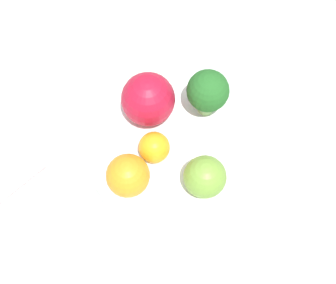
{
  "coord_description": "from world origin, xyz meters",
  "views": [
    {
      "loc": [
        0.23,
        0.08,
        0.55
      ],
      "look_at": [
        0.0,
        0.0,
        0.07
      ],
      "focal_mm": 50.0,
      "sensor_mm": 36.0,
      "label": 1
    }
  ],
  "objects_px": {
    "broccoli": "(208,92)",
    "orange_front": "(154,147)",
    "bowl": "(168,153)",
    "apple_red": "(205,177)",
    "apple_green": "(148,99)",
    "orange_back": "(128,176)"
  },
  "relations": [
    {
      "from": "apple_red",
      "to": "orange_back",
      "type": "distance_m",
      "value": 0.08
    },
    {
      "from": "apple_red",
      "to": "orange_back",
      "type": "xyz_separation_m",
      "value": [
        0.03,
        -0.08,
        0.0
      ]
    },
    {
      "from": "apple_red",
      "to": "apple_green",
      "type": "distance_m",
      "value": 0.11
    },
    {
      "from": "apple_green",
      "to": "orange_front",
      "type": "relative_size",
      "value": 1.76
    },
    {
      "from": "bowl",
      "to": "apple_red",
      "type": "height_order",
      "value": "apple_red"
    },
    {
      "from": "apple_red",
      "to": "apple_green",
      "type": "relative_size",
      "value": 0.75
    },
    {
      "from": "apple_green",
      "to": "apple_red",
      "type": "bearing_deg",
      "value": 53.64
    },
    {
      "from": "bowl",
      "to": "orange_front",
      "type": "distance_m",
      "value": 0.04
    },
    {
      "from": "bowl",
      "to": "apple_red",
      "type": "bearing_deg",
      "value": 58.8
    },
    {
      "from": "apple_red",
      "to": "bowl",
      "type": "bearing_deg",
      "value": -121.2
    },
    {
      "from": "apple_green",
      "to": "bowl",
      "type": "bearing_deg",
      "value": 47.12
    },
    {
      "from": "orange_back",
      "to": "bowl",
      "type": "bearing_deg",
      "value": 157.67
    },
    {
      "from": "broccoli",
      "to": "apple_green",
      "type": "relative_size",
      "value": 1.04
    },
    {
      "from": "bowl",
      "to": "orange_front",
      "type": "relative_size",
      "value": 5.38
    },
    {
      "from": "apple_red",
      "to": "apple_green",
      "type": "xyz_separation_m",
      "value": [
        -0.07,
        -0.09,
        0.01
      ]
    },
    {
      "from": "bowl",
      "to": "apple_green",
      "type": "height_order",
      "value": "apple_green"
    },
    {
      "from": "broccoli",
      "to": "orange_front",
      "type": "xyz_separation_m",
      "value": [
        0.08,
        -0.04,
        -0.02
      ]
    },
    {
      "from": "apple_green",
      "to": "orange_back",
      "type": "xyz_separation_m",
      "value": [
        0.09,
        0.01,
        -0.01
      ]
    },
    {
      "from": "bowl",
      "to": "orange_front",
      "type": "bearing_deg",
      "value": -35.29
    },
    {
      "from": "apple_red",
      "to": "orange_front",
      "type": "xyz_separation_m",
      "value": [
        -0.02,
        -0.07,
        -0.01
      ]
    },
    {
      "from": "bowl",
      "to": "apple_green",
      "type": "bearing_deg",
      "value": -132.88
    },
    {
      "from": "orange_front",
      "to": "bowl",
      "type": "bearing_deg",
      "value": 144.71
    }
  ]
}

